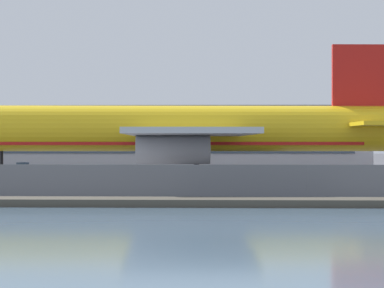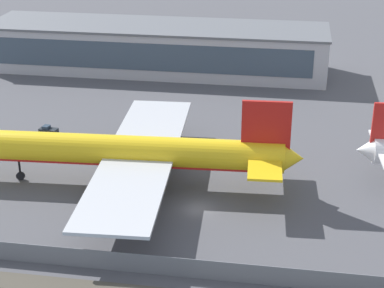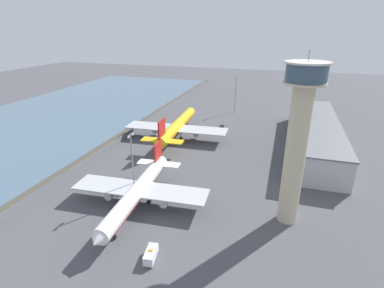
% 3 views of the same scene
% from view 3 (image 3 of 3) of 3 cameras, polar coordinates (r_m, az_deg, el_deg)
% --- Properties ---
extents(ground_plane, '(500.00, 500.00, 0.00)m').
position_cam_3_polar(ground_plane, '(127.56, -6.88, -0.19)').
color(ground_plane, '#4C4C51').
extents(waterfront_lagoon, '(320.00, 98.00, 0.01)m').
position_cam_3_polar(waterfront_lagoon, '(168.41, -29.57, 2.51)').
color(waterfront_lagoon, slate).
rests_on(waterfront_lagoon, ground).
extents(shoreline_seawall, '(320.00, 3.00, 0.50)m').
position_cam_3_polar(shoreline_seawall, '(136.76, -14.76, 0.86)').
color(shoreline_seawall, '#474238').
rests_on(shoreline_seawall, ground).
extents(perimeter_fence, '(280.00, 0.10, 2.59)m').
position_cam_3_polar(perimeter_fence, '(134.15, -13.16, 1.08)').
color(perimeter_fence, slate).
rests_on(perimeter_fence, ground).
extents(cargo_jet_yellow, '(52.30, 45.25, 14.24)m').
position_cam_3_polar(cargo_jet_yellow, '(133.17, -2.85, 3.38)').
color(cargo_jet_yellow, yellow).
rests_on(cargo_jet_yellow, ground).
extents(passenger_jet_white_red, '(44.78, 38.61, 12.69)m').
position_cam_3_polar(passenger_jet_white_red, '(84.51, -10.21, -8.71)').
color(passenger_jet_white_red, white).
rests_on(passenger_jet_white_red, ground).
extents(baggage_tug, '(3.41, 2.07, 1.80)m').
position_cam_3_polar(baggage_tug, '(147.94, 5.68, 3.29)').
color(baggage_tug, '#1E2328').
rests_on(baggage_tug, ground).
extents(ops_van, '(5.46, 2.88, 2.48)m').
position_cam_3_polar(ops_van, '(68.95, -7.88, -20.21)').
color(ops_van, white).
rests_on(ops_van, ground).
extents(control_tower, '(9.79, 9.79, 42.37)m').
position_cam_3_polar(control_tower, '(73.56, 19.56, 1.99)').
color(control_tower, '#C6B793').
rests_on(control_tower, ground).
extents(terminal_building, '(77.37, 18.31, 10.53)m').
position_cam_3_polar(terminal_building, '(134.13, 22.23, 1.81)').
color(terminal_building, '#B2B2B7').
rests_on(terminal_building, ground).
extents(apron_light_mast_apron_west, '(3.20, 0.40, 21.57)m').
position_cam_3_polar(apron_light_mast_apron_west, '(174.43, 8.30, 9.82)').
color(apron_light_mast_apron_west, gray).
rests_on(apron_light_mast_apron_west, ground).
extents(apron_light_mast_apron_east, '(3.20, 0.40, 19.78)m').
position_cam_3_polar(apron_light_mast_apron_east, '(85.94, -11.25, -3.50)').
color(apron_light_mast_apron_east, gray).
rests_on(apron_light_mast_apron_east, ground).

